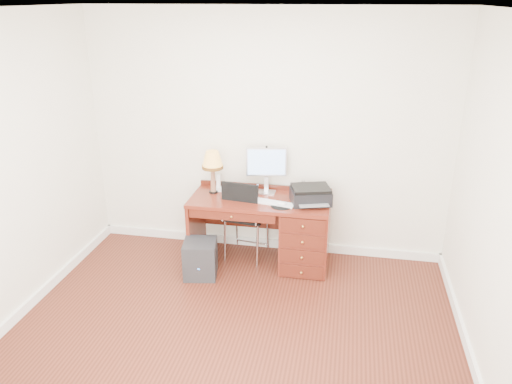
% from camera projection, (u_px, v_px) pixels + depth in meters
% --- Properties ---
extents(ground, '(4.00, 4.00, 0.00)m').
position_uv_depth(ground, '(231.00, 338.00, 4.35)').
color(ground, '#3D170E').
rests_on(ground, ground).
extents(room_shell, '(4.00, 4.00, 4.00)m').
position_uv_depth(room_shell, '(246.00, 293.00, 4.91)').
color(room_shell, white).
rests_on(room_shell, ground).
extents(desk, '(1.50, 0.67, 0.75)m').
position_uv_depth(desk, '(289.00, 229.00, 5.42)').
color(desk, maroon).
rests_on(desk, ground).
extents(monitor, '(0.44, 0.17, 0.51)m').
position_uv_depth(monitor, '(267.00, 164.00, 5.42)').
color(monitor, silver).
rests_on(monitor, desk).
extents(keyboard, '(0.44, 0.21, 0.02)m').
position_uv_depth(keyboard, '(275.00, 203.00, 5.22)').
color(keyboard, white).
rests_on(keyboard, desk).
extents(mouse_pad, '(0.23, 0.23, 0.05)m').
position_uv_depth(mouse_pad, '(282.00, 205.00, 5.16)').
color(mouse_pad, black).
rests_on(mouse_pad, desk).
extents(printer, '(0.48, 0.42, 0.18)m').
position_uv_depth(printer, '(311.00, 195.00, 5.22)').
color(printer, black).
rests_on(printer, desk).
extents(leg_lamp, '(0.23, 0.23, 0.48)m').
position_uv_depth(leg_lamp, '(212.00, 162.00, 5.39)').
color(leg_lamp, black).
rests_on(leg_lamp, desk).
extents(phone, '(0.10, 0.10, 0.19)m').
position_uv_depth(phone, '(219.00, 186.00, 5.56)').
color(phone, white).
rests_on(phone, desk).
extents(pen_cup, '(0.09, 0.09, 0.11)m').
position_uv_depth(pen_cup, '(303.00, 192.00, 5.39)').
color(pen_cup, black).
rests_on(pen_cup, desk).
extents(chair, '(0.50, 0.50, 0.95)m').
position_uv_depth(chair, '(245.00, 211.00, 5.47)').
color(chair, black).
rests_on(chair, ground).
extents(equipment_box, '(0.39, 0.39, 0.39)m').
position_uv_depth(equipment_box, '(200.00, 259.00, 5.26)').
color(equipment_box, black).
rests_on(equipment_box, ground).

